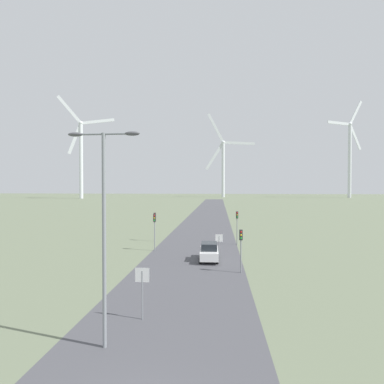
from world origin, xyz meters
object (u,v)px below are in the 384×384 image
Objects in this scene: stop_sign_far at (219,241)px; wind_turbine_left at (223,162)px; traffic_light_post_near_left at (155,224)px; wind_turbine_center at (350,153)px; car_approaching at (209,252)px; streetlamp at (104,213)px; stop_sign_near at (142,283)px; traffic_light_post_mid_left at (155,220)px; wind_turbine_far_left at (81,152)px; traffic_light_post_near_right at (241,241)px; traffic_light_post_mid_right at (237,220)px.

wind_turbine_left is at bearing 89.05° from stop_sign_far.
wind_turbine_center reaches higher than traffic_light_post_near_left.
streetlamp is at bearing -104.42° from car_approaching.
stop_sign_near is 14.16m from car_approaching.
car_approaching is 202.98m from wind_turbine_center.
wind_turbine_center is (96.47, 170.24, 27.21)m from traffic_light_post_mid_left.
stop_sign_near is 18.05m from traffic_light_post_near_left.
traffic_light_post_near_left is at bearing 95.93° from streetlamp.
wind_turbine_far_left is at bearing -169.96° from wind_turbine_center.
car_approaching is (3.31, 13.73, -1.13)m from stop_sign_near.
traffic_light_post_near_right is (7.18, 12.67, -3.52)m from streetlamp.
wind_turbine_far_left is at bearing 119.49° from car_approaching.
stop_sign_far is 0.03× the size of wind_turbine_center.
traffic_light_post_mid_right is 0.07× the size of wind_turbine_left.
traffic_light_post_near_left is at bearing 139.11° from traffic_light_post_near_right.
wind_turbine_far_left is 94.60m from wind_turbine_left.
streetlamp is at bearing -64.24° from wind_turbine_far_left.
wind_turbine_center is at bearing 63.78° from car_approaching.
traffic_light_post_near_right reaches higher than stop_sign_far.
stop_sign_near is 184.35m from wind_turbine_far_left.
wind_turbine_center is (92.05, 193.94, 28.03)m from stop_sign_near.
traffic_light_post_mid_left is at bearing 139.11° from stop_sign_far.
wind_turbine_left is at bearing 87.87° from stop_sign_near.
traffic_light_post_mid_left is (-3.43, 26.72, -3.41)m from streetlamp.
traffic_light_post_near_right is at bearing -40.89° from traffic_light_post_near_left.
traffic_light_post_mid_left is 12.77m from car_approaching.
traffic_light_post_mid_right is at bearing 68.74° from car_approaching.
traffic_light_post_mid_right is at bearing 88.06° from traffic_light_post_near_right.
traffic_light_post_mid_right reaches higher than car_approaching.
traffic_light_post_near_left is at bearing -61.78° from wind_turbine_far_left.
traffic_light_post_mid_right is at bearing 24.59° from traffic_light_post_near_left.
traffic_light_post_near_left reaches higher than traffic_light_post_mid_left.
car_approaching is 0.06× the size of wind_turbine_center.
wind_turbine_far_left is at bearing 115.76° from streetlamp.
car_approaching is at bearing 75.58° from streetlamp.
car_approaching is at bearing -112.56° from stop_sign_far.
stop_sign_near is at bearing -104.96° from stop_sign_far.
traffic_light_post_mid_right reaches higher than traffic_light_post_near_left.
traffic_light_post_mid_left is at bearing 127.79° from car_approaching.
streetlamp is 2.40× the size of car_approaching.
stop_sign_near is at bearing -122.66° from traffic_light_post_near_right.
stop_sign_near is 0.68× the size of traffic_light_post_mid_right.
stop_sign_far is 0.58× the size of traffic_light_post_mid_left.
wind_turbine_left is at bearing 89.77° from traffic_light_post_mid_right.
wind_turbine_left is 84.93m from wind_turbine_center.
traffic_light_post_mid_right is at bearing -90.23° from wind_turbine_left.
traffic_light_post_mid_left is at bearing 127.05° from traffic_light_post_near_right.
stop_sign_far is 172.40m from wind_turbine_far_left.
streetlamp is 18.11m from car_approaching.
wind_turbine_far_left is at bearing -159.55° from wind_turbine_left.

